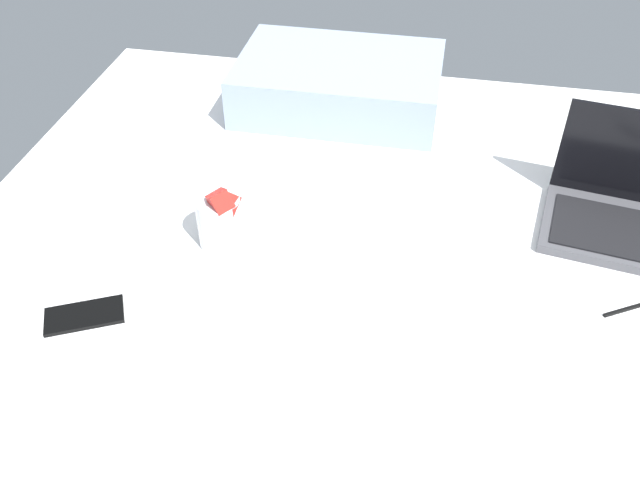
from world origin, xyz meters
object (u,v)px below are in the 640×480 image
at_px(laptop, 630,211).
at_px(pillow, 339,83).
at_px(cell_phone, 84,315).
at_px(snack_cup, 220,220).

distance_m(laptop, pillow, 0.78).
bearing_deg(pillow, cell_phone, -110.82).
bearing_deg(snack_cup, laptop, 14.39).
xyz_separation_m(laptop, pillow, (-0.68, 0.39, 0.02)).
bearing_deg(laptop, cell_phone, -146.33).
bearing_deg(pillow, snack_cup, -102.87).
bearing_deg(laptop, pillow, 159.22).
xyz_separation_m(cell_phone, pillow, (0.32, 0.85, 0.06)).
distance_m(cell_phone, pillow, 0.91).
bearing_deg(laptop, snack_cup, -156.48).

